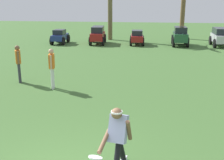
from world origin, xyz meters
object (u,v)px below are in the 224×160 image
(parked_car_slot_a, at_px, (60,36))
(frisbee_in_flight, at_px, (95,157))
(teammate_near_sideline, at_px, (52,65))
(parked_car_slot_b, at_px, (98,34))
(parked_car_slot_c, at_px, (137,37))
(frisbee_thrower, at_px, (118,136))
(teammate_midfield, at_px, (18,60))
(parked_car_slot_d, at_px, (180,36))
(parked_car_slot_e, at_px, (220,37))

(parked_car_slot_a, bearing_deg, frisbee_in_flight, -70.10)
(teammate_near_sideline, bearing_deg, frisbee_in_flight, -64.02)
(frisbee_in_flight, bearing_deg, parked_car_slot_b, 100.49)
(teammate_near_sideline, relative_size, parked_car_slot_c, 0.69)
(parked_car_slot_a, height_order, parked_car_slot_c, same)
(parked_car_slot_c, bearing_deg, frisbee_thrower, -88.32)
(frisbee_in_flight, distance_m, parked_car_slot_c, 17.50)
(teammate_midfield, distance_m, parked_car_slot_c, 11.89)
(teammate_midfield, bearing_deg, frisbee_in_flight, -55.09)
(frisbee_thrower, xyz_separation_m, parked_car_slot_d, (2.74, 16.79, -0.06))
(frisbee_in_flight, height_order, teammate_near_sideline, teammate_near_sideline)
(teammate_near_sideline, xyz_separation_m, parked_car_slot_b, (-0.41, 11.67, -0.22))
(frisbee_thrower, height_order, teammate_near_sideline, teammate_near_sideline)
(teammate_near_sideline, relative_size, parked_car_slot_a, 0.70)
(parked_car_slot_a, xyz_separation_m, parked_car_slot_b, (2.98, 0.30, 0.16))
(parked_car_slot_e, bearing_deg, parked_car_slot_a, -178.59)
(parked_car_slot_a, relative_size, parked_car_slot_d, 0.94)
(parked_car_slot_e, bearing_deg, teammate_near_sideline, -126.96)
(parked_car_slot_c, distance_m, parked_car_slot_e, 6.12)
(teammate_near_sideline, height_order, parked_car_slot_c, teammate_near_sideline)
(frisbee_in_flight, height_order, parked_car_slot_e, parked_car_slot_e)
(teammate_midfield, bearing_deg, parked_car_slot_c, 68.71)
(teammate_midfield, height_order, parked_car_slot_a, teammate_midfield)
(teammate_near_sideline, height_order, parked_car_slot_d, teammate_near_sideline)
(parked_car_slot_d, bearing_deg, parked_car_slot_e, 1.25)
(teammate_midfield, relative_size, parked_car_slot_a, 0.70)
(teammate_near_sideline, distance_m, parked_car_slot_d, 13.02)
(frisbee_in_flight, xyz_separation_m, parked_car_slot_c, (-0.17, 17.50, -0.13))
(parked_car_slot_e, bearing_deg, teammate_midfield, -133.34)
(parked_car_slot_a, bearing_deg, parked_car_slot_b, 5.81)
(frisbee_thrower, bearing_deg, parked_car_slot_c, 91.68)
(frisbee_thrower, bearing_deg, parked_car_slot_d, 80.73)
(frisbee_thrower, relative_size, teammate_near_sideline, 0.91)
(frisbee_in_flight, distance_m, parked_car_slot_b, 17.78)
(parked_car_slot_a, height_order, parked_car_slot_d, parked_car_slot_d)
(parked_car_slot_d, bearing_deg, parked_car_slot_c, 178.60)
(frisbee_thrower, xyz_separation_m, parked_car_slot_a, (-6.54, 16.55, -0.24))
(teammate_near_sideline, bearing_deg, frisbee_thrower, -58.65)
(frisbee_thrower, bearing_deg, parked_car_slot_a, 111.57)
(frisbee_thrower, height_order, teammate_midfield, teammate_midfield)
(frisbee_thrower, height_order, frisbee_in_flight, frisbee_thrower)
(teammate_near_sideline, bearing_deg, parked_car_slot_b, 92.00)
(frisbee_thrower, relative_size, parked_car_slot_b, 0.58)
(parked_car_slot_b, bearing_deg, parked_car_slot_c, 0.24)
(frisbee_thrower, distance_m, parked_car_slot_e, 17.77)
(parked_car_slot_b, xyz_separation_m, parked_car_slot_c, (3.07, 0.01, -0.16))
(parked_car_slot_c, height_order, parked_car_slot_d, parked_car_slot_d)
(frisbee_in_flight, xyz_separation_m, parked_car_slot_a, (-6.22, 17.18, -0.13))
(frisbee_thrower, distance_m, parked_car_slot_c, 16.88)
(frisbee_thrower, height_order, parked_car_slot_e, frisbee_thrower)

